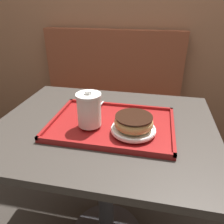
# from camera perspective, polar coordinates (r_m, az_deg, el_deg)

# --- Properties ---
(wall_behind) EXTENTS (8.00, 0.05, 2.40)m
(wall_behind) POSITION_cam_1_polar(r_m,az_deg,el_deg) (1.87, 6.65, 26.94)
(wall_behind) COLOR #9E6B4C
(wall_behind) RESTS_ON ground_plane
(booth_bench) EXTENTS (1.15, 0.44, 1.00)m
(booth_bench) POSITION_cam_1_polar(r_m,az_deg,el_deg) (1.89, -0.67, -0.76)
(booth_bench) COLOR brown
(booth_bench) RESTS_ON ground_plane
(cafe_table) EXTENTS (0.90, 0.72, 0.75)m
(cafe_table) POSITION_cam_1_polar(r_m,az_deg,el_deg) (1.01, -1.77, -11.55)
(cafe_table) COLOR #38332D
(cafe_table) RESTS_ON ground_plane
(serving_tray) EXTENTS (0.49, 0.35, 0.02)m
(serving_tray) POSITION_cam_1_polar(r_m,az_deg,el_deg) (0.89, 0.00, -3.25)
(serving_tray) COLOR maroon
(serving_tray) RESTS_ON cafe_table
(coffee_cup_front) EXTENTS (0.10, 0.10, 0.14)m
(coffee_cup_front) POSITION_cam_1_polar(r_m,az_deg,el_deg) (0.83, -6.00, 0.68)
(coffee_cup_front) COLOR white
(coffee_cup_front) RESTS_ON serving_tray
(plate_with_chocolate_donut) EXTENTS (0.17, 0.17, 0.01)m
(plate_with_chocolate_donut) POSITION_cam_1_polar(r_m,az_deg,el_deg) (0.82, 5.59, -4.41)
(plate_with_chocolate_donut) COLOR white
(plate_with_chocolate_donut) RESTS_ON serving_tray
(donut_chocolate_glazed) EXTENTS (0.14, 0.14, 0.05)m
(donut_chocolate_glazed) POSITION_cam_1_polar(r_m,az_deg,el_deg) (0.80, 5.68, -2.54)
(donut_chocolate_glazed) COLOR tan
(donut_chocolate_glazed) RESTS_ON plate_with_chocolate_donut
(spoon) EXTENTS (0.03, 0.15, 0.01)m
(spoon) POSITION_cam_1_polar(r_m,az_deg,el_deg) (0.95, -4.65, 0.23)
(spoon) COLOR silver
(spoon) RESTS_ON serving_tray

